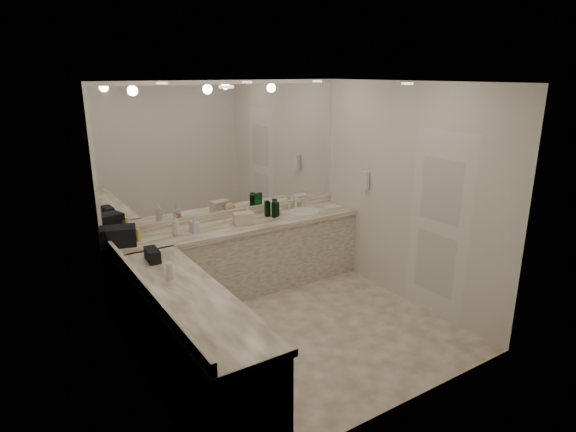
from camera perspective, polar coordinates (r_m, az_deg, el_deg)
floor at (r=5.37m, az=0.74°, el=-13.38°), size 3.20×3.20×0.00m
ceiling at (r=4.65m, az=0.86°, el=15.58°), size 3.20×3.20×0.00m
wall_back at (r=6.11m, az=-7.02°, el=3.43°), size 3.20×0.02×2.60m
wall_left at (r=4.22m, az=-17.64°, el=-3.35°), size 0.02×3.00×2.60m
wall_right at (r=5.86m, az=13.96°, el=2.47°), size 0.02×3.00×2.60m
vanity_back_base at (r=6.12m, az=-5.49°, el=-5.16°), size 3.20×0.60×0.84m
vanity_back_top at (r=5.96m, az=-5.56°, el=-1.17°), size 3.20×0.64×0.06m
vanity_left_base at (r=4.42m, az=-11.65°, el=-14.63°), size 0.60×2.40×0.84m
vanity_left_top at (r=4.21m, az=-11.88°, el=-9.35°), size 0.64×2.42×0.06m
backsplash_back at (r=6.18m, az=-6.82°, el=0.23°), size 3.20×0.04×0.10m
backsplash_left at (r=4.36m, az=-16.98°, el=-7.64°), size 0.04×3.00×0.10m
mirror_back at (r=6.01m, az=-7.13°, el=7.81°), size 3.12×0.01×1.55m
mirror_left at (r=4.09m, az=-18.06°, el=2.94°), size 0.01×2.92×1.55m
sink at (r=6.43m, az=1.92°, el=0.47°), size 0.44×0.44×0.03m
faucet at (r=6.57m, az=0.89°, el=1.53°), size 0.24×0.16×0.14m
wall_phone at (r=6.30m, az=9.11°, el=4.21°), size 0.06×0.10×0.24m
door at (r=5.60m, az=17.38°, el=-1.13°), size 0.02×0.82×2.10m
black_toiletry_bag at (r=5.46m, az=-19.49°, el=-2.26°), size 0.42×0.32×0.21m
black_bag_spill at (r=4.93m, az=-15.78°, el=-4.42°), size 0.12×0.25×0.13m
cream_cosmetic_case at (r=5.91m, az=-5.32°, el=-0.32°), size 0.27×0.20×0.14m
hand_towel at (r=6.58m, az=5.24°, el=1.02°), size 0.22×0.15×0.04m
lotion_left at (r=4.49m, az=-13.86°, el=-6.24°), size 0.07×0.07×0.16m
soap_bottle_a at (r=5.61m, az=-13.16°, el=-1.06°), size 0.10×0.10×0.24m
soap_bottle_b at (r=5.69m, az=-11.05°, el=-0.92°), size 0.11×0.11×0.19m
soap_bottle_c at (r=6.02m, az=-4.88°, el=0.24°), size 0.15×0.15×0.18m
green_bottle_0 at (r=6.19m, az=-2.39°, el=0.83°), size 0.06×0.06×0.20m
green_bottle_1 at (r=6.16m, az=-1.63°, el=0.78°), size 0.07×0.07×0.20m
green_bottle_2 at (r=6.20m, az=-1.35°, el=0.81°), size 0.07×0.07×0.19m
green_bottle_3 at (r=6.26m, az=-1.60°, el=1.10°), size 0.07×0.07×0.21m
green_bottle_4 at (r=6.21m, az=-2.52°, el=0.90°), size 0.07×0.07×0.20m
amenity_bottle_0 at (r=6.09m, az=-4.71°, el=0.06°), size 0.04×0.04×0.11m
amenity_bottle_1 at (r=5.59m, az=-17.88°, el=-2.13°), size 0.04×0.04×0.13m
amenity_bottle_2 at (r=5.93m, az=-6.32°, el=-0.58°), size 0.06×0.06×0.08m
amenity_bottle_3 at (r=6.34m, az=-1.00°, el=0.61°), size 0.06×0.06×0.07m
amenity_bottle_4 at (r=5.78m, az=-11.32°, el=-1.11°), size 0.06×0.06×0.11m
amenity_bottle_5 at (r=5.55m, az=-17.37°, el=-2.17°), size 0.06×0.06×0.14m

